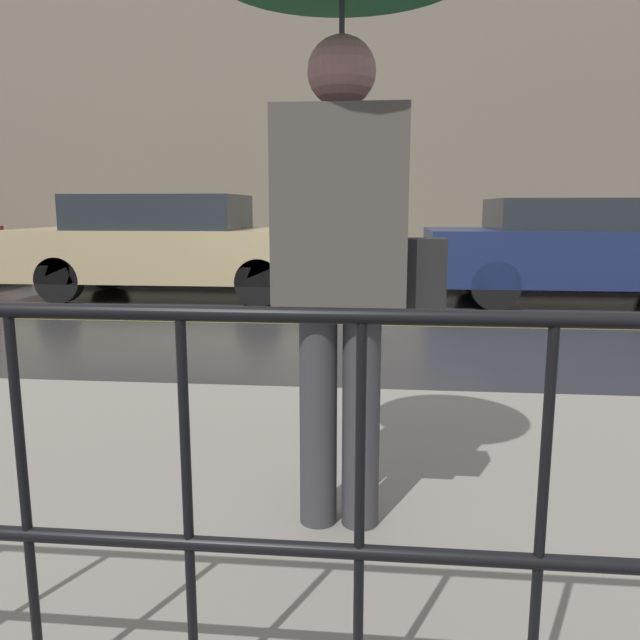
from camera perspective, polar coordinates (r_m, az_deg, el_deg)
name	(u,v)px	position (r m, az deg, el deg)	size (l,w,h in m)	color
ground_plane	(327,323)	(7.48, 0.64, -0.31)	(80.00, 80.00, 0.00)	#262628
sidewalk_near	(237,497)	(2.98, -7.63, -15.72)	(28.00, 3.08, 0.14)	slate
sidewalk_far	(346,279)	(11.56, 2.43, 3.79)	(28.00, 1.92, 0.14)	slate
lane_marking	(327,323)	(7.48, 0.64, -0.28)	(25.20, 0.12, 0.01)	gold
building_storefront	(351,122)	(12.70, 2.84, 17.63)	(28.00, 0.30, 6.01)	#706656
railing_foreground	(103,462)	(1.57, -19.27, -12.14)	(12.00, 0.04, 1.02)	black
pedestrian	(343,100)	(2.32, 2.16, 19.50)	(0.90, 0.90, 2.20)	#333338
car_tan	(172,245)	(9.94, -13.35, 6.69)	(4.74, 1.88, 1.56)	tan
car_navy	(584,249)	(9.85, 22.98, 6.00)	(4.56, 1.87, 1.50)	#19234C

